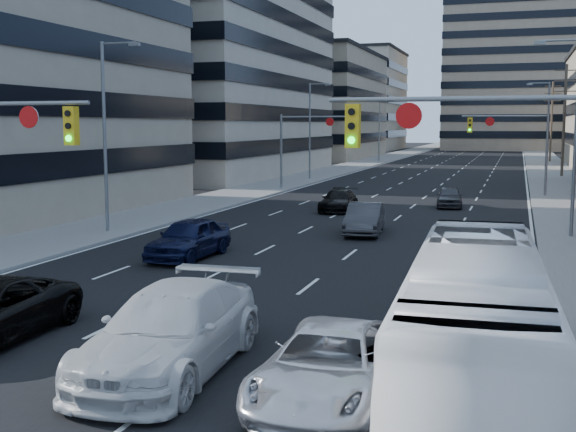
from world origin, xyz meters
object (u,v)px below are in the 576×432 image
(white_van, at_px, (171,331))
(sedan_blue, at_px, (189,238))
(silver_suv, at_px, (330,365))
(transit_bus, at_px, (476,322))

(white_van, relative_size, sedan_blue, 1.32)
(sedan_blue, bearing_deg, silver_suv, -52.44)
(silver_suv, bearing_deg, sedan_blue, 124.95)
(white_van, bearing_deg, sedan_blue, 111.11)
(silver_suv, relative_size, sedan_blue, 1.09)
(silver_suv, height_order, transit_bus, transit_bus)
(silver_suv, relative_size, transit_bus, 0.48)
(white_van, height_order, silver_suv, white_van)
(sedan_blue, bearing_deg, transit_bus, -42.73)
(white_van, xyz_separation_m, silver_suv, (3.61, -0.60, -0.18))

